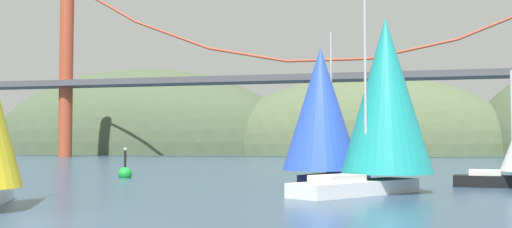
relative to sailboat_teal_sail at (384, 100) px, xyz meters
The scene contains 7 objects.
ground_plane 20.51m from the sailboat_teal_sail, 125.57° to the right, with size 360.00×360.00×0.00m, color #2D4760.
headland_left 136.31m from the sailboat_teal_sail, 119.25° to the left, with size 88.11×44.00×45.81m, color #425138.
headland_center 119.14m from the sailboat_teal_sail, 93.15° to the left, with size 74.79×44.00×39.75m, color #4C5B3D.
suspension_bridge 80.47m from the sailboat_teal_sail, 98.33° to the left, with size 144.65×6.00×36.59m.
sailboat_teal_sail is the anchor object (origin of this frame).
sailboat_blue_spinnaker 5.96m from the sailboat_teal_sail, 132.70° to the left, with size 6.28×9.20×10.22m.
channel_buoy 23.25m from the sailboat_teal_sail, 153.65° to the left, with size 1.10×1.10×2.64m.
Camera 1 is at (12.09, -18.67, 2.71)m, focal length 42.67 mm.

